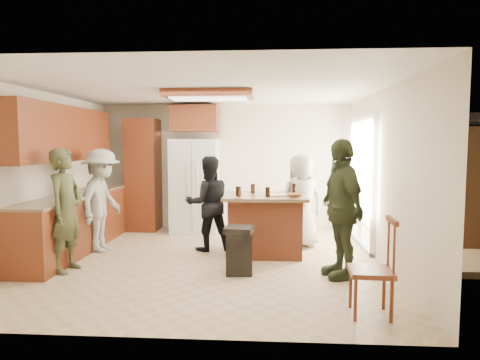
# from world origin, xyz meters

# --- Properties ---
(room_shell) EXTENTS (8.00, 5.20, 5.00)m
(room_shell) POSITION_xyz_m (4.37, 1.64, 0.87)
(room_shell) COLOR tan
(room_shell) RESTS_ON ground
(person_front_left) EXTENTS (0.51, 0.65, 1.67)m
(person_front_left) POSITION_xyz_m (-1.84, -0.61, 0.83)
(person_front_left) COLOR #3F4327
(person_front_left) RESTS_ON ground
(person_behind_left) EXTENTS (0.85, 0.68, 1.52)m
(person_behind_left) POSITION_xyz_m (-0.09, 0.66, 0.76)
(person_behind_left) COLOR black
(person_behind_left) RESTS_ON ground
(person_behind_right) EXTENTS (0.89, 0.74, 1.56)m
(person_behind_right) POSITION_xyz_m (1.42, 0.94, 0.78)
(person_behind_right) COLOR #9A9891
(person_behind_right) RESTS_ON ground
(person_side_right) EXTENTS (0.78, 1.15, 1.79)m
(person_side_right) POSITION_xyz_m (1.81, -0.62, 0.89)
(person_side_right) COLOR #313A22
(person_side_right) RESTS_ON ground
(person_counter) EXTENTS (0.58, 1.10, 1.64)m
(person_counter) POSITION_xyz_m (-1.78, 0.48, 0.82)
(person_counter) COLOR gray
(person_counter) RESTS_ON ground
(left_cabinetry) EXTENTS (0.64, 3.00, 2.30)m
(left_cabinetry) POSITION_xyz_m (-2.24, 0.40, 0.96)
(left_cabinetry) COLOR maroon
(left_cabinetry) RESTS_ON ground
(back_wall_units) EXTENTS (1.80, 0.60, 2.45)m
(back_wall_units) POSITION_xyz_m (-1.33, 2.20, 1.38)
(back_wall_units) COLOR maroon
(back_wall_units) RESTS_ON ground
(refrigerator) EXTENTS (0.90, 0.76, 1.80)m
(refrigerator) POSITION_xyz_m (-0.55, 2.12, 0.90)
(refrigerator) COLOR white
(refrigerator) RESTS_ON ground
(kitchen_island) EXTENTS (1.28, 1.03, 0.93)m
(kitchen_island) POSITION_xyz_m (0.83, 0.48, 0.47)
(kitchen_island) COLOR #A6492A
(kitchen_island) RESTS_ON ground
(island_items) EXTENTS (1.01, 0.73, 0.15)m
(island_items) POSITION_xyz_m (0.99, 0.38, 0.97)
(island_items) COLOR silver
(island_items) RESTS_ON kitchen_island
(trash_bin) EXTENTS (0.40, 0.40, 0.63)m
(trash_bin) POSITION_xyz_m (0.49, -0.56, 0.32)
(trash_bin) COLOR black
(trash_bin) RESTS_ON ground
(spindle_chair) EXTENTS (0.44, 0.44, 0.99)m
(spindle_chair) POSITION_xyz_m (1.93, -1.86, 0.45)
(spindle_chair) COLOR maroon
(spindle_chair) RESTS_ON ground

